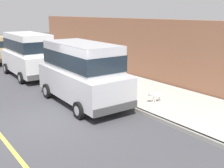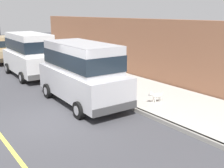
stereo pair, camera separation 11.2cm
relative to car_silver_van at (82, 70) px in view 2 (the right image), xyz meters
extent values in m
plane|color=#424247|center=(-2.07, -1.05, -1.39)|extent=(80.00, 80.00, 0.00)
cube|color=gray|center=(1.13, -1.05, -1.32)|extent=(0.16, 64.00, 0.14)
cube|color=#B7B5AD|center=(2.93, -1.05, -1.32)|extent=(3.60, 64.00, 0.14)
cube|color=#BCBCC1|center=(0.00, 0.00, -0.52)|extent=(2.07, 4.87, 1.10)
cube|color=#BCBCC1|center=(0.00, 0.00, 0.58)|extent=(1.81, 3.86, 1.10)
cube|color=#19232D|center=(0.00, 0.00, 0.49)|extent=(1.85, 3.90, 0.61)
cube|color=#424243|center=(0.08, 2.35, -0.93)|extent=(1.87, 0.27, 0.28)
cube|color=#424243|center=(-0.08, -2.35, -0.93)|extent=(1.87, 0.27, 0.28)
cylinder|color=black|center=(-0.90, 1.52, -1.07)|extent=(0.24, 0.65, 0.64)
cylinder|color=#9E9EA3|center=(-0.90, 1.52, -1.07)|extent=(0.25, 0.36, 0.35)
cylinder|color=black|center=(1.00, 1.45, -1.07)|extent=(0.24, 0.65, 0.64)
cylinder|color=#9E9EA3|center=(1.00, 1.45, -1.07)|extent=(0.25, 0.36, 0.35)
cylinder|color=black|center=(-1.00, -1.45, -1.07)|extent=(0.24, 0.65, 0.64)
cylinder|color=#9E9EA3|center=(-1.00, -1.45, -1.07)|extent=(0.25, 0.36, 0.35)
cylinder|color=black|center=(0.90, -1.52, -1.07)|extent=(0.24, 0.65, 0.64)
cylinder|color=#9E9EA3|center=(0.90, -1.52, -1.07)|extent=(0.25, 0.36, 0.35)
cube|color=#EAEACC|center=(-0.50, 2.40, -0.36)|extent=(0.28, 0.09, 0.14)
cube|color=#EAEACC|center=(0.67, 2.36, -0.36)|extent=(0.28, 0.09, 0.14)
cube|color=white|center=(0.01, 6.11, -0.52)|extent=(2.05, 4.86, 1.10)
cube|color=white|center=(0.01, 6.11, 0.58)|extent=(1.79, 3.85, 1.10)
cube|color=#19232D|center=(0.01, 6.11, 0.49)|extent=(1.83, 3.89, 0.61)
cube|color=#505050|center=(0.09, 8.46, -0.93)|extent=(1.87, 0.26, 0.28)
cube|color=#505050|center=(-0.06, 3.76, -0.93)|extent=(1.87, 0.26, 0.28)
cylinder|color=black|center=(-0.89, 7.62, -1.07)|extent=(0.24, 0.65, 0.64)
cylinder|color=#9E9EA3|center=(-0.89, 7.62, -1.07)|extent=(0.25, 0.36, 0.35)
cylinder|color=black|center=(1.01, 7.56, -1.07)|extent=(0.24, 0.65, 0.64)
cylinder|color=#9E9EA3|center=(1.01, 7.56, -1.07)|extent=(0.25, 0.36, 0.35)
cylinder|color=black|center=(-0.98, 4.65, -1.07)|extent=(0.24, 0.65, 0.64)
cylinder|color=#9E9EA3|center=(-0.98, 4.65, -1.07)|extent=(0.25, 0.36, 0.35)
cylinder|color=black|center=(0.92, 4.59, -1.07)|extent=(0.24, 0.65, 0.64)
cylinder|color=#9E9EA3|center=(0.92, 4.59, -1.07)|extent=(0.25, 0.36, 0.35)
cube|color=#EAEACC|center=(-0.50, 8.50, -0.36)|extent=(0.28, 0.09, 0.14)
cube|color=#EAEACC|center=(0.68, 8.47, -0.36)|extent=(0.28, 0.09, 0.14)
cube|color=tan|center=(0.04, 12.17, -0.69)|extent=(1.85, 4.52, 0.76)
cube|color=tan|center=(0.04, 12.07, 0.11)|extent=(1.61, 2.12, 0.84)
cube|color=#19232D|center=(0.04, 12.07, 0.04)|extent=(1.64, 2.16, 0.46)
cube|color=#3E3527|center=(0.02, 9.97, -0.93)|extent=(1.77, 0.22, 0.28)
cylinder|color=black|center=(0.96, 13.56, -1.07)|extent=(0.23, 0.64, 0.64)
cylinder|color=#9E9EA3|center=(0.96, 13.56, -1.07)|extent=(0.24, 0.35, 0.35)
cylinder|color=black|center=(0.93, 10.77, -1.07)|extent=(0.23, 0.64, 0.64)
cylinder|color=#9E9EA3|center=(0.93, 10.77, -1.07)|extent=(0.24, 0.35, 0.35)
cube|color=#EAEACC|center=(0.63, 14.39, -0.58)|extent=(0.28, 0.08, 0.14)
ellipsoid|color=white|center=(2.29, -2.11, -0.97)|extent=(0.48, 0.30, 0.20)
cylinder|color=white|center=(2.15, -2.13, -1.16)|extent=(0.05, 0.05, 0.18)
cylinder|color=white|center=(2.18, -2.01, -1.16)|extent=(0.05, 0.05, 0.18)
cylinder|color=white|center=(2.41, -2.20, -1.16)|extent=(0.05, 0.05, 0.18)
cylinder|color=white|center=(2.44, -2.08, -1.16)|extent=(0.05, 0.05, 0.18)
sphere|color=white|center=(2.01, -2.03, -0.88)|extent=(0.17, 0.17, 0.17)
ellipsoid|color=gray|center=(1.93, -2.01, -0.90)|extent=(0.12, 0.09, 0.06)
cone|color=white|center=(2.01, -2.08, -0.80)|extent=(0.06, 0.06, 0.07)
cone|color=white|center=(2.03, -1.99, -0.80)|extent=(0.06, 0.06, 0.07)
cylinder|color=white|center=(2.55, -2.17, -0.91)|extent=(0.12, 0.06, 0.13)
cube|color=#8C5B42|center=(5.03, 3.60, 0.29)|extent=(0.50, 20.00, 3.36)
camera|label=1|loc=(-5.54, -9.41, 2.32)|focal=43.38mm
camera|label=2|loc=(-5.45, -9.47, 2.32)|focal=43.38mm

